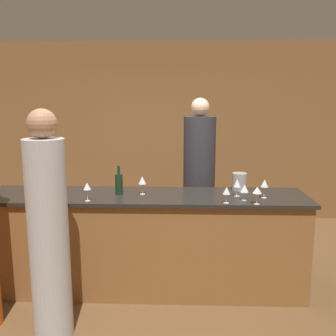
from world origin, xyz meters
name	(u,v)px	position (x,y,z in m)	size (l,w,h in m)	color
ground_plane	(146,288)	(0.00, 0.00, 0.00)	(14.00, 14.00, 0.00)	brown
back_wall	(159,132)	(0.00, 2.42, 1.40)	(8.00, 0.06, 2.80)	brown
bar_counter	(145,242)	(0.00, 0.00, 0.50)	(3.19, 0.69, 0.99)	brown
bartender	(199,188)	(0.57, 0.70, 0.90)	(0.37, 0.37, 1.93)	#2D2D33
guest_0	(49,234)	(-0.68, -0.79, 0.88)	(0.32, 0.32, 1.85)	#B2B2B7
wine_bottle_0	(119,184)	(-0.25, 0.01, 1.10)	(0.07, 0.07, 0.28)	black
ice_bucket	(239,182)	(0.96, 0.23, 1.08)	(0.15, 0.15, 0.18)	#9E9993
wine_glass_0	(227,191)	(0.77, -0.28, 1.11)	(0.07, 0.07, 0.15)	silver
wine_glass_2	(265,184)	(1.15, -0.08, 1.13)	(0.07, 0.07, 0.18)	silver
wine_glass_3	(87,187)	(-0.50, -0.25, 1.13)	(0.07, 0.07, 0.17)	silver
wine_glass_4	(142,181)	(-0.02, 0.01, 1.13)	(0.08, 0.08, 0.18)	silver
wine_glass_5	(237,184)	(0.90, -0.03, 1.12)	(0.07, 0.07, 0.17)	silver
wine_glass_6	(244,189)	(0.94, -0.18, 1.11)	(0.08, 0.08, 0.15)	silver
wine_glass_7	(257,191)	(1.04, -0.30, 1.12)	(0.08, 0.08, 0.16)	silver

